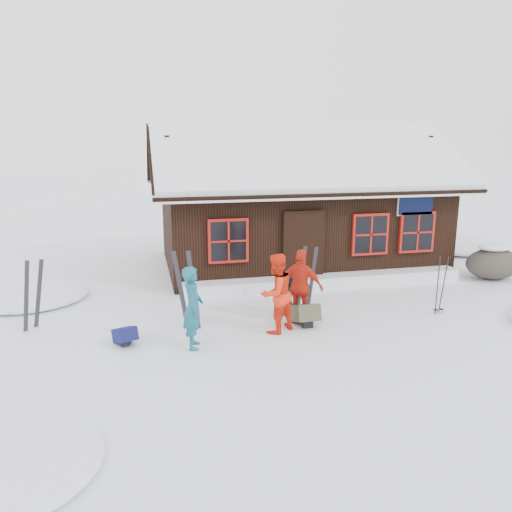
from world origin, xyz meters
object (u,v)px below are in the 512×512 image
at_px(skier_orange_right, 301,287).
at_px(boulder, 493,263).
at_px(backpack_blue, 125,338).
at_px(skier_crouched, 288,295).
at_px(ski_poles, 440,286).
at_px(backpack_olive, 305,317).
at_px(skier_teal, 193,308).
at_px(skier_orange_left, 276,293).
at_px(ski_pair_left, 33,296).

bearing_deg(skier_orange_right, boulder, -124.46).
relative_size(skier_orange_right, backpack_blue, 3.35).
distance_m(skier_orange_right, boulder, 6.75).
bearing_deg(skier_crouched, backpack_blue, 163.74).
bearing_deg(boulder, ski_poles, -144.64).
relative_size(skier_orange_right, backpack_olive, 2.51).
relative_size(skier_crouched, boulder, 0.60).
bearing_deg(skier_orange_right, backpack_olive, 156.66).
bearing_deg(backpack_olive, ski_poles, -1.21).
bearing_deg(skier_teal, backpack_olive, -68.42).
relative_size(skier_orange_left, skier_crouched, 1.75).
bearing_deg(ski_pair_left, skier_orange_left, -45.45).
xyz_separation_m(skier_orange_right, ski_pair_left, (-5.50, 1.01, -0.11)).
xyz_separation_m(boulder, ski_pair_left, (-11.90, -1.12, 0.24)).
xyz_separation_m(boulder, backpack_olive, (-6.33, -2.24, -0.29)).
bearing_deg(skier_orange_left, backpack_blue, -31.31).
xyz_separation_m(skier_orange_right, skier_crouched, (-0.12, 0.57, -0.34)).
relative_size(boulder, ski_poles, 1.16).
relative_size(skier_orange_right, skier_crouched, 1.73).
height_order(backpack_blue, backpack_olive, backpack_olive).
bearing_deg(ski_poles, skier_orange_right, 178.37).
bearing_deg(boulder, skier_orange_right, -161.61).
height_order(skier_orange_left, ski_poles, skier_orange_left).
relative_size(skier_orange_left, ski_pair_left, 1.09).
relative_size(skier_teal, backpack_blue, 3.27).
bearing_deg(ski_poles, backpack_olive, -179.70).
distance_m(skier_crouched, backpack_olive, 0.77).
height_order(boulder, backpack_olive, boulder).
height_order(skier_orange_left, skier_orange_right, skier_orange_left).
bearing_deg(ski_pair_left, boulder, -24.59).
distance_m(skier_orange_right, skier_crouched, 0.68).
height_order(ski_pair_left, backpack_blue, ski_pair_left).
distance_m(ski_poles, backpack_olive, 3.24).
distance_m(skier_orange_left, ski_poles, 3.92).
bearing_deg(boulder, backpack_olive, -160.55).
bearing_deg(ski_pair_left, skier_crouched, -34.57).
distance_m(skier_teal, backpack_olive, 2.59).
bearing_deg(skier_teal, ski_pair_left, 67.57).
height_order(skier_orange_left, ski_pair_left, skier_orange_left).
bearing_deg(skier_teal, backpack_blue, 77.92).
bearing_deg(backpack_blue, ski_pair_left, 123.27).
relative_size(skier_teal, skier_crouched, 1.69).
distance_m(skier_orange_right, backpack_olive, 0.65).
bearing_deg(skier_orange_left, skier_teal, -17.38).
height_order(skier_teal, ski_pair_left, skier_teal).
xyz_separation_m(skier_teal, backpack_blue, (-1.28, 0.44, -0.66)).
height_order(ski_poles, backpack_blue, ski_poles).
bearing_deg(skier_crouched, ski_pair_left, 145.08).
bearing_deg(skier_orange_left, ski_poles, 152.81).
bearing_deg(backpack_blue, skier_orange_left, -21.85).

